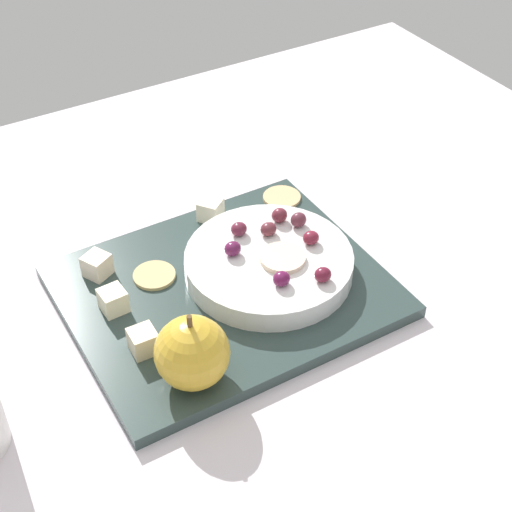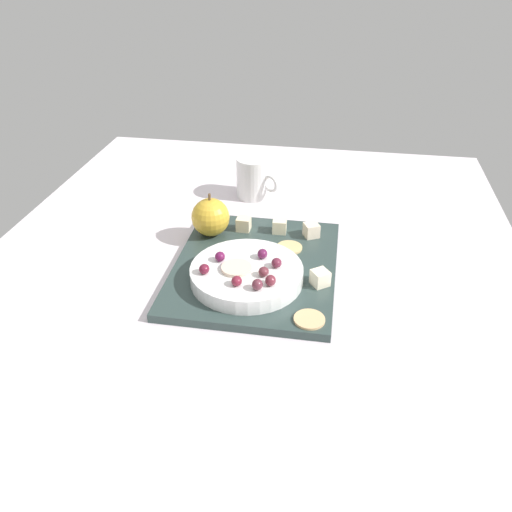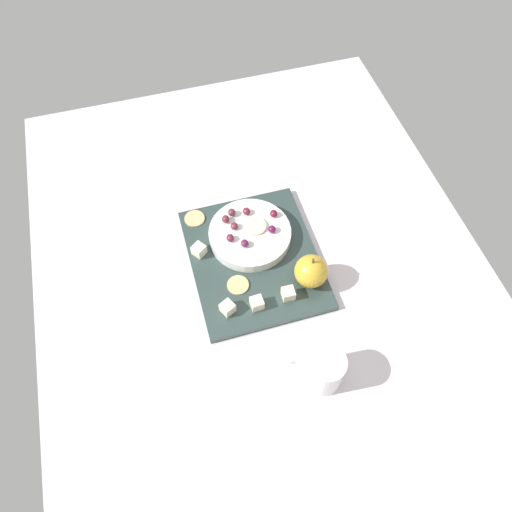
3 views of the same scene
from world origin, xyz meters
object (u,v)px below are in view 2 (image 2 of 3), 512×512
object	(u,v)px
serving_dish	(247,274)
grape_3	(257,284)
cheese_cube_3	(244,224)
cracker_1	(309,319)
grape_6	(271,280)
grape_0	(204,269)
cheese_cube_2	(311,230)
apple_slice_0	(237,268)
grape_4	(262,254)
grape_5	(220,257)
grape_1	(235,281)
apple_whole	(211,217)
platter	(255,268)
grape_2	(264,272)
grape_7	(277,263)
cheese_cube_1	(280,226)
cheese_cube_0	(320,278)
cracker_0	(289,248)

from	to	relation	value
serving_dish	grape_3	xyz separation A→B (cm)	(5.63, 2.73, 2.16)
cheese_cube_3	cracker_1	distance (cm)	29.66
grape_6	cheese_cube_3	bearing A→B (deg)	-158.58
grape_0	grape_6	size ratio (longest dim) A/B	1.00
cheese_cube_2	apple_slice_0	xyz separation A→B (cm)	(17.42, -10.99, 1.59)
grape_4	apple_slice_0	bearing A→B (deg)	-40.61
apple_slice_0	grape_5	bearing A→B (deg)	-124.07
grape_1	apple_whole	bearing A→B (deg)	-156.15
grape_6	grape_0	bearing A→B (deg)	-97.61
cheese_cube_2	grape_3	xyz separation A→B (cm)	(22.21, -6.75, 2.16)
platter	cracker_1	world-z (taller)	cracker_1
cheese_cube_3	grape_5	xyz separation A→B (cm)	(15.54, -1.08, 2.09)
serving_dish	grape_2	world-z (taller)	grape_2
grape_3	grape_7	xyz separation A→B (cm)	(-6.69, 2.09, -0.09)
grape_4	grape_5	size ratio (longest dim) A/B	1.00
grape_0	serving_dish	bearing A→B (deg)	112.84
grape_1	grape_6	size ratio (longest dim) A/B	1.00
platter	grape_1	size ratio (longest dim) A/B	17.96
grape_6	grape_7	world-z (taller)	grape_6
cheese_cube_3	grape_7	distance (cm)	18.11
cheese_cube_3	grape_3	bearing A→B (deg)	15.93
grape_6	apple_slice_0	xyz separation A→B (cm)	(-3.36, -6.09, -0.57)
grape_1	grape_6	xyz separation A→B (cm)	(-0.90, 5.56, 0.09)
grape_5	grape_6	world-z (taller)	grape_6
platter	grape_6	distance (cm)	10.89
grape_2	grape_4	xyz separation A→B (cm)	(-5.21, -1.02, 0.05)
cheese_cube_1	grape_7	world-z (taller)	grape_7
cheese_cube_0	apple_slice_0	world-z (taller)	apple_slice_0
platter	grape_0	world-z (taller)	grape_0
cheese_cube_3	grape_1	size ratio (longest dim) A/B	1.38
cheese_cube_2	grape_7	bearing A→B (deg)	-16.71
cheese_cube_1	cheese_cube_3	size ratio (longest dim) A/B	1.00
grape_0	cheese_cube_2	bearing A→B (deg)	140.46
serving_dish	cheese_cube_0	bearing A→B (deg)	94.28
apple_whole	grape_1	world-z (taller)	apple_whole
cheese_cube_0	grape_3	size ratio (longest dim) A/B	1.38
cheese_cube_1	cracker_0	bearing A→B (deg)	23.80
grape_5	grape_2	bearing A→B (deg)	67.94
cheese_cube_2	grape_2	world-z (taller)	grape_2
grape_1	cracker_0	bearing A→B (deg)	157.38
grape_7	grape_0	bearing A→B (deg)	-71.46
grape_4	cracker_1	bearing A→B (deg)	36.78
cheese_cube_0	cheese_cube_3	xyz separation A→B (cm)	(-16.01, -15.82, 0.00)
cheese_cube_0	cracker_0	bearing A→B (deg)	-149.20
grape_3	grape_4	distance (cm)	9.03
grape_2	grape_7	distance (cm)	3.35
cheese_cube_3	grape_0	size ratio (longest dim) A/B	1.38
apple_slice_0	serving_dish	bearing A→B (deg)	118.93
cheese_cube_2	grape_7	world-z (taller)	grape_7
apple_whole	grape_0	bearing A→B (deg)	10.30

